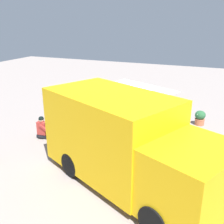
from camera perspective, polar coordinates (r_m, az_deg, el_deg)
name	(u,v)px	position (r m, az deg, el deg)	size (l,w,h in m)	color
ground_plane	(114,155)	(9.28, 0.44, -9.23)	(40.00, 40.00, 0.00)	gray
food_truck	(126,144)	(7.31, 3.11, -7.03)	(4.43, 5.79, 2.52)	yellow
person_customer	(43,129)	(10.78, -14.80, -3.66)	(0.49, 0.75, 0.89)	black
planter_flowering_far	(200,118)	(12.30, 18.57, -1.15)	(0.46, 0.46, 0.66)	#C36A45
plaza_bench	(128,110)	(12.50, 3.44, 0.38)	(1.58, 1.61, 0.50)	brown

